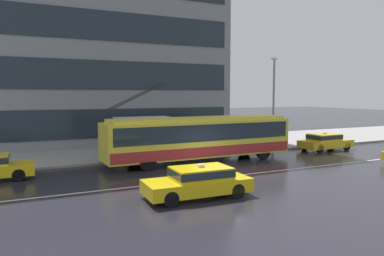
{
  "coord_description": "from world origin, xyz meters",
  "views": [
    {
      "loc": [
        -9.7,
        -17.3,
        4.3
      ],
      "look_at": [
        0.14,
        3.51,
        2.14
      ],
      "focal_mm": 33.97,
      "sensor_mm": 36.0,
      "label": 1
    }
  ],
  "objects_px": {
    "pedestrian_walking_past": "(208,128)",
    "street_lamp": "(274,94)",
    "trolleybus": "(200,137)",
    "pedestrian_approaching_curb": "(178,136)",
    "taxi_oncoming_near": "(199,181)",
    "bus_shelter": "(142,127)",
    "pedestrian_at_shelter": "(192,129)",
    "taxi_ahead_of_bus": "(325,141)",
    "pedestrian_waiting_by_pole": "(245,128)"
  },
  "relations": [
    {
      "from": "taxi_ahead_of_bus",
      "to": "trolleybus",
      "type": "bearing_deg",
      "value": -179.52
    },
    {
      "from": "street_lamp",
      "to": "taxi_ahead_of_bus",
      "type": "bearing_deg",
      "value": -41.52
    },
    {
      "from": "pedestrian_approaching_curb",
      "to": "bus_shelter",
      "type": "bearing_deg",
      "value": -162.82
    },
    {
      "from": "pedestrian_approaching_curb",
      "to": "pedestrian_waiting_by_pole",
      "type": "height_order",
      "value": "pedestrian_waiting_by_pole"
    },
    {
      "from": "pedestrian_at_shelter",
      "to": "pedestrian_approaching_curb",
      "type": "bearing_deg",
      "value": 135.53
    },
    {
      "from": "pedestrian_walking_past",
      "to": "pedestrian_waiting_by_pole",
      "type": "bearing_deg",
      "value": -45.62
    },
    {
      "from": "taxi_ahead_of_bus",
      "to": "taxi_oncoming_near",
      "type": "relative_size",
      "value": 0.95
    },
    {
      "from": "taxi_ahead_of_bus",
      "to": "street_lamp",
      "type": "xyz_separation_m",
      "value": [
        -2.94,
        2.61,
        3.57
      ]
    },
    {
      "from": "pedestrian_at_shelter",
      "to": "taxi_oncoming_near",
      "type": "bearing_deg",
      "value": -113.98
    },
    {
      "from": "trolleybus",
      "to": "pedestrian_walking_past",
      "type": "height_order",
      "value": "trolleybus"
    },
    {
      "from": "pedestrian_walking_past",
      "to": "street_lamp",
      "type": "bearing_deg",
      "value": -16.92
    },
    {
      "from": "bus_shelter",
      "to": "pedestrian_walking_past",
      "type": "distance_m",
      "value": 5.66
    },
    {
      "from": "trolleybus",
      "to": "pedestrian_waiting_by_pole",
      "type": "distance_m",
      "value": 5.3
    },
    {
      "from": "taxi_oncoming_near",
      "to": "pedestrian_waiting_by_pole",
      "type": "xyz_separation_m",
      "value": [
        8.51,
        9.34,
        1.07
      ]
    },
    {
      "from": "pedestrian_walking_past",
      "to": "pedestrian_approaching_curb",
      "type": "bearing_deg",
      "value": 175.64
    },
    {
      "from": "bus_shelter",
      "to": "pedestrian_waiting_by_pole",
      "type": "distance_m",
      "value": 7.72
    },
    {
      "from": "taxi_oncoming_near",
      "to": "pedestrian_approaching_curb",
      "type": "distance_m",
      "value": 12.27
    },
    {
      "from": "trolleybus",
      "to": "pedestrian_approaching_curb",
      "type": "xyz_separation_m",
      "value": [
        0.34,
        4.41,
        -0.39
      ]
    },
    {
      "from": "pedestrian_approaching_curb",
      "to": "pedestrian_waiting_by_pole",
      "type": "bearing_deg",
      "value": -26.56
    },
    {
      "from": "pedestrian_at_shelter",
      "to": "street_lamp",
      "type": "distance_m",
      "value": 7.23
    },
    {
      "from": "trolleybus",
      "to": "taxi_ahead_of_bus",
      "type": "xyz_separation_m",
      "value": [
        10.77,
        0.09,
        -0.86
      ]
    },
    {
      "from": "pedestrian_at_shelter",
      "to": "pedestrian_walking_past",
      "type": "relative_size",
      "value": 1.01
    },
    {
      "from": "pedestrian_at_shelter",
      "to": "pedestrian_walking_past",
      "type": "xyz_separation_m",
      "value": [
        1.69,
        0.59,
        -0.02
      ]
    },
    {
      "from": "taxi_ahead_of_bus",
      "to": "bus_shelter",
      "type": "bearing_deg",
      "value": 166.08
    },
    {
      "from": "pedestrian_walking_past",
      "to": "pedestrian_waiting_by_pole",
      "type": "xyz_separation_m",
      "value": [
        2.02,
        -2.06,
        0.09
      ]
    },
    {
      "from": "trolleybus",
      "to": "taxi_ahead_of_bus",
      "type": "height_order",
      "value": "trolleybus"
    },
    {
      "from": "taxi_ahead_of_bus",
      "to": "pedestrian_approaching_curb",
      "type": "height_order",
      "value": "pedestrian_approaching_curb"
    },
    {
      "from": "taxi_oncoming_near",
      "to": "pedestrian_walking_past",
      "type": "bearing_deg",
      "value": 60.33
    },
    {
      "from": "bus_shelter",
      "to": "street_lamp",
      "type": "relative_size",
      "value": 0.53
    },
    {
      "from": "pedestrian_approaching_curb",
      "to": "pedestrian_walking_past",
      "type": "bearing_deg",
      "value": -4.36
    },
    {
      "from": "taxi_ahead_of_bus",
      "to": "bus_shelter",
      "type": "distance_m",
      "value": 14.01
    },
    {
      "from": "taxi_ahead_of_bus",
      "to": "taxi_oncoming_near",
      "type": "bearing_deg",
      "value": -153.27
    },
    {
      "from": "pedestrian_waiting_by_pole",
      "to": "street_lamp",
      "type": "height_order",
      "value": "street_lamp"
    },
    {
      "from": "taxi_oncoming_near",
      "to": "pedestrian_walking_past",
      "type": "relative_size",
      "value": 2.32
    },
    {
      "from": "pedestrian_waiting_by_pole",
      "to": "bus_shelter",
      "type": "bearing_deg",
      "value": 170.38
    },
    {
      "from": "street_lamp",
      "to": "pedestrian_walking_past",
      "type": "bearing_deg",
      "value": 163.08
    },
    {
      "from": "pedestrian_walking_past",
      "to": "street_lamp",
      "type": "relative_size",
      "value": 0.27
    },
    {
      "from": "bus_shelter",
      "to": "street_lamp",
      "type": "bearing_deg",
      "value": -4.05
    },
    {
      "from": "taxi_oncoming_near",
      "to": "pedestrian_waiting_by_pole",
      "type": "bearing_deg",
      "value": 47.65
    },
    {
      "from": "pedestrian_at_shelter",
      "to": "pedestrian_approaching_curb",
      "type": "xyz_separation_m",
      "value": [
        -0.8,
        0.78,
        -0.53
      ]
    },
    {
      "from": "pedestrian_approaching_curb",
      "to": "pedestrian_waiting_by_pole",
      "type": "distance_m",
      "value": 5.07
    },
    {
      "from": "pedestrian_walking_past",
      "to": "street_lamp",
      "type": "xyz_separation_m",
      "value": [
        5.0,
        -1.52,
        2.59
      ]
    },
    {
      "from": "taxi_oncoming_near",
      "to": "bus_shelter",
      "type": "bearing_deg",
      "value": 85.14
    },
    {
      "from": "taxi_ahead_of_bus",
      "to": "pedestrian_at_shelter",
      "type": "distance_m",
      "value": 10.31
    },
    {
      "from": "trolleybus",
      "to": "street_lamp",
      "type": "bearing_deg",
      "value": 19.01
    },
    {
      "from": "taxi_ahead_of_bus",
      "to": "street_lamp",
      "type": "height_order",
      "value": "street_lamp"
    },
    {
      "from": "pedestrian_waiting_by_pole",
      "to": "taxi_oncoming_near",
      "type": "bearing_deg",
      "value": -132.35
    },
    {
      "from": "street_lamp",
      "to": "pedestrian_approaching_curb",
      "type": "bearing_deg",
      "value": 167.13
    },
    {
      "from": "trolleybus",
      "to": "pedestrian_waiting_by_pole",
      "type": "relative_size",
      "value": 6.64
    },
    {
      "from": "pedestrian_approaching_curb",
      "to": "pedestrian_waiting_by_pole",
      "type": "relative_size",
      "value": 0.87
    }
  ]
}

